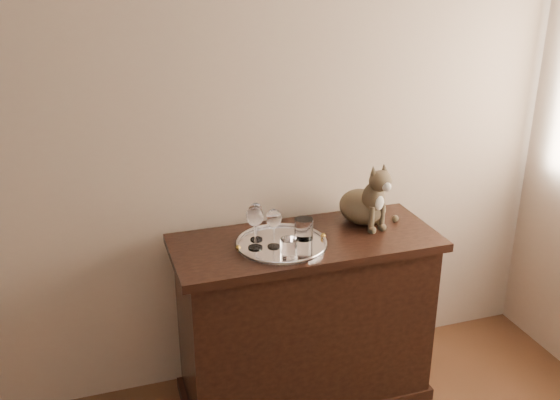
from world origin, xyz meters
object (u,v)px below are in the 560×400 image
(sideboard, at_px, (305,320))
(tumbler_b, at_px, (289,248))
(cat, at_px, (363,191))
(wine_glass_a, at_px, (256,222))
(wine_glass_d, at_px, (274,228))
(tray, at_px, (282,245))
(wine_glass_c, at_px, (255,227))
(tumbler_c, at_px, (304,229))

(sideboard, xyz_separation_m, tumbler_b, (-0.14, -0.16, 0.47))
(cat, bearing_deg, wine_glass_a, 174.03)
(sideboard, relative_size, wine_glass_d, 6.83)
(wine_glass_d, relative_size, cat, 0.55)
(wine_glass_d, bearing_deg, cat, 16.10)
(sideboard, bearing_deg, tray, -166.44)
(wine_glass_d, bearing_deg, sideboard, 15.95)
(wine_glass_d, bearing_deg, wine_glass_a, 119.85)
(sideboard, distance_m, wine_glass_c, 0.59)
(cat, bearing_deg, tumbler_b, -162.01)
(wine_glass_a, xyz_separation_m, cat, (0.53, 0.05, 0.06))
(tray, relative_size, tumbler_c, 4.28)
(sideboard, relative_size, wine_glass_a, 6.88)
(wine_glass_c, bearing_deg, wine_glass_d, -10.09)
(tumbler_b, bearing_deg, wine_glass_d, 104.99)
(tray, bearing_deg, sideboard, 13.56)
(sideboard, bearing_deg, cat, 16.18)
(tumbler_c, bearing_deg, wine_glass_a, 165.58)
(sideboard, height_order, wine_glass_d, wine_glass_d)
(wine_glass_a, height_order, wine_glass_d, wine_glass_d)
(sideboard, distance_m, tumbler_c, 0.48)
(sideboard, relative_size, tumbler_b, 14.66)
(sideboard, height_order, tray, tray)
(tumbler_b, relative_size, cat, 0.26)
(tumbler_c, bearing_deg, wine_glass_d, -165.47)
(wine_glass_c, distance_m, tumbler_b, 0.18)
(tray, relative_size, tumbler_b, 4.89)
(wine_glass_a, height_order, tumbler_c, wine_glass_a)
(wine_glass_a, relative_size, tumbler_c, 1.86)
(tumbler_c, bearing_deg, cat, 16.82)
(tumbler_b, distance_m, cat, 0.53)
(tray, bearing_deg, tumbler_c, 11.25)
(wine_glass_c, bearing_deg, tray, 1.49)
(wine_glass_a, height_order, tumbler_b, wine_glass_a)
(tumbler_c, xyz_separation_m, cat, (0.33, 0.10, 0.10))
(wine_glass_a, xyz_separation_m, tumbler_c, (0.20, -0.05, -0.04))
(sideboard, height_order, cat, cat)
(wine_glass_d, relative_size, tumbler_b, 2.15)
(tumbler_b, bearing_deg, sideboard, 49.49)
(wine_glass_a, relative_size, wine_glass_c, 0.88)
(sideboard, height_order, tumbler_b, tumbler_b)
(wine_glass_c, relative_size, wine_glass_d, 1.13)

